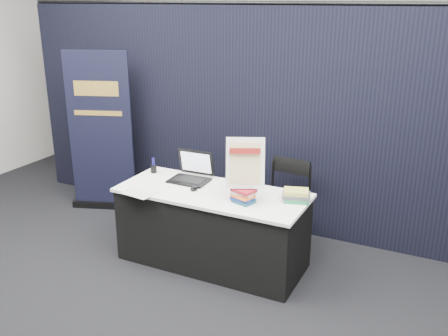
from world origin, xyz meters
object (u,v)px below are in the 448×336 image
display_table (212,227)px  book_stack_tall (243,195)px  laptop (191,174)px  book_stack_short (296,195)px  pullup_banner (101,142)px  info_sign (245,164)px  stacking_chair (285,202)px

display_table → book_stack_tall: (0.37, -0.11, 0.44)m
laptop → book_stack_short: 1.10m
display_table → pullup_banner: size_ratio=0.94×
display_table → info_sign: 0.82m
pullup_banner → stacking_chair: bearing=-20.4°
book_stack_tall → book_stack_short: book_stack_tall is taller
book_stack_short → pullup_banner: 2.63m
laptop → book_stack_short: (1.10, -0.05, -0.02)m
laptop → stacking_chair: bearing=24.1°
laptop → info_sign: size_ratio=0.84×
book_stack_tall → book_stack_short: (0.41, 0.24, -0.02)m
pullup_banner → laptop: bearing=-36.3°
book_stack_tall → laptop: bearing=157.7°
display_table → book_stack_short: (0.78, 0.13, 0.42)m
book_stack_tall → stacking_chair: (0.15, 0.70, -0.30)m
info_sign → book_stack_short: bearing=2.5°
display_table → stacking_chair: 0.80m
book_stack_short → stacking_chair: 0.60m
laptop → book_stack_tall: laptop is taller
info_sign → pullup_banner: (-2.18, 0.69, -0.25)m
book_stack_tall → pullup_banner: 2.30m
book_stack_tall → pullup_banner: size_ratio=0.12×
book_stack_short → pullup_banner: pullup_banner is taller
book_stack_short → info_sign: 0.55m
info_sign → pullup_banner: size_ratio=0.24×
stacking_chair → laptop: bearing=-147.9°
display_table → info_sign: bearing=-11.5°
book_stack_tall → stacking_chair: 0.78m
book_stack_short → display_table: bearing=-170.4°
book_stack_tall → book_stack_short: 0.47m
display_table → pullup_banner: 1.97m
book_stack_short → info_sign: size_ratio=0.60×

